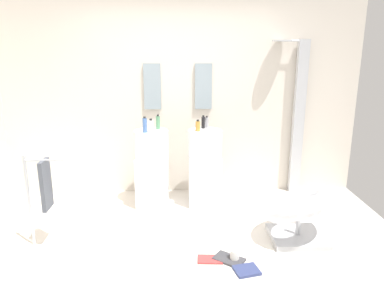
{
  "coord_description": "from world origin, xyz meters",
  "views": [
    {
      "loc": [
        0.02,
        -3.17,
        1.93
      ],
      "look_at": [
        0.15,
        0.55,
        0.95
      ],
      "focal_mm": 33.81,
      "sensor_mm": 36.0,
      "label": 1
    }
  ],
  "objects_px": {
    "towel_rack": "(43,187)",
    "magazine_red": "(210,259)",
    "soap_bottle_amber": "(198,126)",
    "lounge_chair": "(299,208)",
    "coffee_mug": "(235,255)",
    "soap_bottle_black": "(203,122)",
    "magazine_charcoal": "(229,259)",
    "soap_bottle_green": "(158,122)",
    "soap_bottle_blue": "(145,125)",
    "soap_bottle_white": "(151,126)",
    "soap_bottle_grey": "(207,122)",
    "pedestal_sink_right": "(205,166)",
    "pedestal_sink_left": "(152,167)",
    "shower_column": "(298,115)",
    "magazine_navy": "(247,270)"
  },
  "relations": [
    {
      "from": "towel_rack",
      "to": "magazine_red",
      "type": "relative_size",
      "value": 4.08
    },
    {
      "from": "soap_bottle_amber",
      "to": "magazine_red",
      "type": "bearing_deg",
      "value": -87.57
    },
    {
      "from": "lounge_chair",
      "to": "coffee_mug",
      "type": "bearing_deg",
      "value": -151.61
    },
    {
      "from": "soap_bottle_amber",
      "to": "soap_bottle_black",
      "type": "xyz_separation_m",
      "value": [
        0.08,
        0.16,
        0.01
      ]
    },
    {
      "from": "magazine_charcoal",
      "to": "soap_bottle_black",
      "type": "bearing_deg",
      "value": 131.1
    },
    {
      "from": "soap_bottle_green",
      "to": "soap_bottle_blue",
      "type": "distance_m",
      "value": 0.24
    },
    {
      "from": "soap_bottle_white",
      "to": "soap_bottle_green",
      "type": "bearing_deg",
      "value": 68.97
    },
    {
      "from": "lounge_chair",
      "to": "soap_bottle_blue",
      "type": "xyz_separation_m",
      "value": [
        -1.64,
        0.87,
        0.7
      ]
    },
    {
      "from": "soap_bottle_white",
      "to": "soap_bottle_blue",
      "type": "distance_m",
      "value": 0.07
    },
    {
      "from": "soap_bottle_green",
      "to": "soap_bottle_black",
      "type": "distance_m",
      "value": 0.57
    },
    {
      "from": "coffee_mug",
      "to": "soap_bottle_grey",
      "type": "height_order",
      "value": "soap_bottle_grey"
    },
    {
      "from": "pedestal_sink_right",
      "to": "coffee_mug",
      "type": "bearing_deg",
      "value": -81.96
    },
    {
      "from": "pedestal_sink_right",
      "to": "magazine_red",
      "type": "distance_m",
      "value": 1.43
    },
    {
      "from": "magazine_charcoal",
      "to": "soap_bottle_grey",
      "type": "height_order",
      "value": "soap_bottle_grey"
    },
    {
      "from": "pedestal_sink_left",
      "to": "towel_rack",
      "type": "height_order",
      "value": "pedestal_sink_left"
    },
    {
      "from": "towel_rack",
      "to": "lounge_chair",
      "type": "bearing_deg",
      "value": 0.44
    },
    {
      "from": "towel_rack",
      "to": "soap_bottle_green",
      "type": "distance_m",
      "value": 1.57
    },
    {
      "from": "towel_rack",
      "to": "soap_bottle_green",
      "type": "relative_size",
      "value": 5.22
    },
    {
      "from": "soap_bottle_green",
      "to": "soap_bottle_black",
      "type": "bearing_deg",
      "value": 2.46
    },
    {
      "from": "magazine_charcoal",
      "to": "lounge_chair",
      "type": "bearing_deg",
      "value": 61.58
    },
    {
      "from": "pedestal_sink_left",
      "to": "soap_bottle_amber",
      "type": "bearing_deg",
      "value": -4.41
    },
    {
      "from": "pedestal_sink_right",
      "to": "soap_bottle_green",
      "type": "bearing_deg",
      "value": 171.41
    },
    {
      "from": "soap_bottle_black",
      "to": "pedestal_sink_right",
      "type": "bearing_deg",
      "value": -81.75
    },
    {
      "from": "soap_bottle_grey",
      "to": "soap_bottle_black",
      "type": "relative_size",
      "value": 0.91
    },
    {
      "from": "lounge_chair",
      "to": "magazine_charcoal",
      "type": "bearing_deg",
      "value": -153.47
    },
    {
      "from": "soap_bottle_grey",
      "to": "soap_bottle_black",
      "type": "distance_m",
      "value": 0.06
    },
    {
      "from": "magazine_red",
      "to": "soap_bottle_amber",
      "type": "xyz_separation_m",
      "value": [
        -0.06,
        1.3,
        1.01
      ]
    },
    {
      "from": "soap_bottle_white",
      "to": "soap_bottle_black",
      "type": "bearing_deg",
      "value": 18.7
    },
    {
      "from": "soap_bottle_white",
      "to": "soap_bottle_amber",
      "type": "bearing_deg",
      "value": 6.09
    },
    {
      "from": "magazine_charcoal",
      "to": "soap_bottle_green",
      "type": "relative_size",
      "value": 1.53
    },
    {
      "from": "shower_column",
      "to": "soap_bottle_blue",
      "type": "height_order",
      "value": "shower_column"
    },
    {
      "from": "soap_bottle_black",
      "to": "soap_bottle_grey",
      "type": "bearing_deg",
      "value": 36.79
    },
    {
      "from": "pedestal_sink_left",
      "to": "towel_rack",
      "type": "bearing_deg",
      "value": -134.89
    },
    {
      "from": "soap_bottle_blue",
      "to": "soap_bottle_black",
      "type": "relative_size",
      "value": 1.17
    },
    {
      "from": "soap_bottle_black",
      "to": "magazine_navy",
      "type": "bearing_deg",
      "value": -79.99
    },
    {
      "from": "soap_bottle_blue",
      "to": "soap_bottle_black",
      "type": "bearing_deg",
      "value": 16.36
    },
    {
      "from": "pedestal_sink_right",
      "to": "soap_bottle_blue",
      "type": "height_order",
      "value": "soap_bottle_blue"
    },
    {
      "from": "towel_rack",
      "to": "magazine_red",
      "type": "height_order",
      "value": "towel_rack"
    },
    {
      "from": "pedestal_sink_left",
      "to": "magazine_charcoal",
      "type": "relative_size",
      "value": 3.81
    },
    {
      "from": "soap_bottle_white",
      "to": "towel_rack",
      "type": "bearing_deg",
      "value": -138.34
    },
    {
      "from": "shower_column",
      "to": "towel_rack",
      "type": "bearing_deg",
      "value": -155.17
    },
    {
      "from": "soap_bottle_green",
      "to": "soap_bottle_black",
      "type": "relative_size",
      "value": 1.1
    },
    {
      "from": "soap_bottle_amber",
      "to": "soap_bottle_grey",
      "type": "bearing_deg",
      "value": 57.26
    },
    {
      "from": "magazine_charcoal",
      "to": "soap_bottle_blue",
      "type": "bearing_deg",
      "value": 159.7
    },
    {
      "from": "soap_bottle_green",
      "to": "soap_bottle_grey",
      "type": "bearing_deg",
      "value": 5.56
    },
    {
      "from": "shower_column",
      "to": "soap_bottle_green",
      "type": "xyz_separation_m",
      "value": [
        -1.84,
        -0.27,
        -0.03
      ]
    },
    {
      "from": "coffee_mug",
      "to": "soap_bottle_black",
      "type": "height_order",
      "value": "soap_bottle_black"
    },
    {
      "from": "pedestal_sink_left",
      "to": "magazine_red",
      "type": "height_order",
      "value": "pedestal_sink_left"
    },
    {
      "from": "magazine_charcoal",
      "to": "soap_bottle_grey",
      "type": "bearing_deg",
      "value": 129.17
    },
    {
      "from": "towel_rack",
      "to": "soap_bottle_black",
      "type": "height_order",
      "value": "soap_bottle_black"
    }
  ]
}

